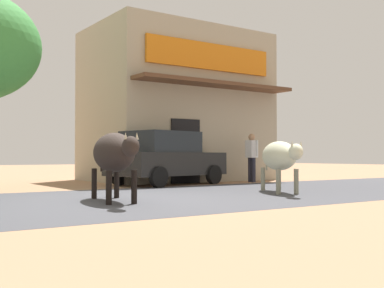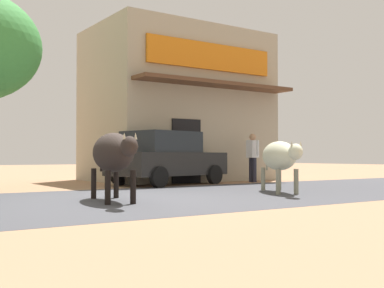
{
  "view_description": "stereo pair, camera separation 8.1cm",
  "coord_description": "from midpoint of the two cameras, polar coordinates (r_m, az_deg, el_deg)",
  "views": [
    {
      "loc": [
        -4.6,
        -9.22,
        0.9
      ],
      "look_at": [
        2.42,
        0.99,
        1.19
      ],
      "focal_mm": 46.59,
      "sensor_mm": 36.0,
      "label": 1
    },
    {
      "loc": [
        -4.53,
        -9.26,
        0.9
      ],
      "look_at": [
        2.42,
        0.99,
        1.19
      ],
      "focal_mm": 46.59,
      "sensor_mm": 36.0,
      "label": 2
    }
  ],
  "objects": [
    {
      "name": "storefront_right_club",
      "position": [
        18.68,
        -1.92,
        4.31
      ],
      "size": [
        6.28,
        5.11,
        5.47
      ],
      "color": "tan",
      "rests_on": "ground"
    },
    {
      "name": "ground",
      "position": [
        10.34,
        -8.25,
        -6.32
      ],
      "size": [
        80.0,
        80.0,
        0.0
      ],
      "primitive_type": "plane",
      "color": "#A07858"
    },
    {
      "name": "cow_far_dark",
      "position": [
        12.35,
        9.79,
        -1.4
      ],
      "size": [
        1.66,
        2.58,
        1.25
      ],
      "color": "beige",
      "rests_on": "ground"
    },
    {
      "name": "pedestrian_by_shop",
      "position": [
        17.0,
        6.72,
        -1.12
      ],
      "size": [
        0.45,
        0.61,
        1.64
      ],
      "color": "#262633",
      "rests_on": "ground"
    },
    {
      "name": "parked_hatchback_car",
      "position": [
        15.44,
        -3.23,
        -1.56
      ],
      "size": [
        4.01,
        2.56,
        1.64
      ],
      "color": "black",
      "rests_on": "ground"
    },
    {
      "name": "asphalt_road",
      "position": [
        10.34,
        -8.25,
        -6.31
      ],
      "size": [
        72.0,
        6.2,
        0.0
      ],
      "primitive_type": "cube",
      "color": "#424348",
      "rests_on": "ground"
    },
    {
      "name": "cow_near_brown",
      "position": [
        9.91,
        -9.17,
        -1.03
      ],
      "size": [
        1.14,
        2.73,
        1.35
      ],
      "color": "#2B221E",
      "rests_on": "ground"
    }
  ]
}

